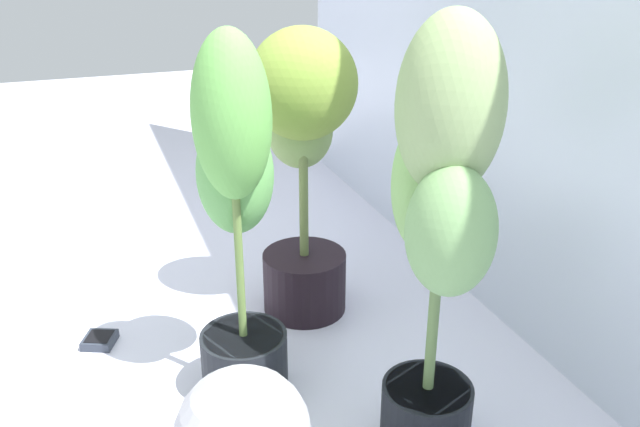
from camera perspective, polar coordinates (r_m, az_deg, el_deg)
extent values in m
plane|color=silver|center=(1.68, -9.24, -15.12)|extent=(8.00, 8.00, 0.00)
cylinder|color=black|center=(1.64, -6.48, -12.66)|extent=(0.21, 0.21, 0.16)
cylinder|color=#482E1C|center=(1.59, -6.60, -10.53)|extent=(0.19, 0.19, 0.02)
cylinder|color=olive|center=(1.45, -7.15, -0.42)|extent=(0.02, 0.02, 0.60)
ellipsoid|color=#60A44A|center=(1.37, -7.63, 8.28)|extent=(0.21, 0.20, 0.36)
ellipsoid|color=#5FA051|center=(1.50, -7.31, 3.38)|extent=(0.19, 0.20, 0.28)
cylinder|color=black|center=(1.94, -1.34, -5.87)|extent=(0.24, 0.24, 0.18)
cylinder|color=#403518|center=(1.91, -1.36, -3.73)|extent=(0.22, 0.22, 0.02)
cylinder|color=olive|center=(1.79, -1.45, 4.44)|extent=(0.03, 0.03, 0.56)
ellipsoid|color=olive|center=(1.74, -1.52, 11.07)|extent=(0.33, 0.36, 0.29)
ellipsoid|color=#7B9751|center=(1.85, -1.73, 7.19)|extent=(0.24, 0.23, 0.21)
cylinder|color=black|center=(1.49, 9.07, -16.91)|extent=(0.19, 0.19, 0.16)
cylinder|color=#402F17|center=(1.45, 9.25, -14.73)|extent=(0.18, 0.18, 0.02)
cylinder|color=#5E7B45|center=(1.27, 10.25, -2.26)|extent=(0.02, 0.02, 0.68)
ellipsoid|color=#819B61|center=(1.18, 11.14, 9.10)|extent=(0.24, 0.24, 0.33)
ellipsoid|color=#81B161|center=(1.31, 9.36, 2.56)|extent=(0.17, 0.17, 0.30)
ellipsoid|color=#719D5E|center=(1.17, 11.17, -1.53)|extent=(0.22, 0.22, 0.25)
cube|color=#2B313D|center=(1.92, -18.42, -10.30)|extent=(0.11, 0.11, 0.02)
cube|color=black|center=(1.91, -18.47, -9.99)|extent=(0.08, 0.08, 0.00)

